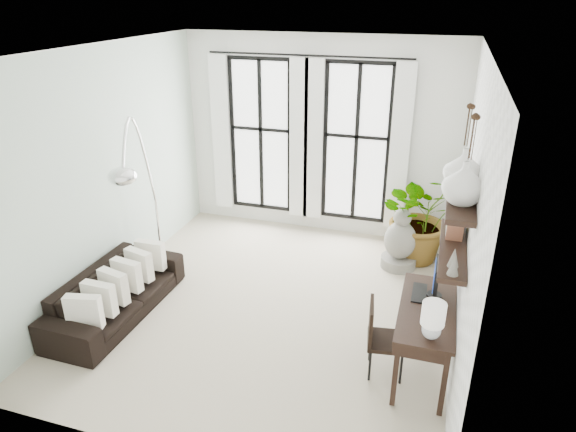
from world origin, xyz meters
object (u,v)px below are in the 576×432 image
at_px(plant, 422,216).
at_px(sofa, 116,293).
at_px(desk, 426,315).
at_px(desk_chair, 380,334).
at_px(arc_lamp, 137,159).
at_px(buddha, 400,243).

bearing_deg(plant, sofa, -143.26).
distance_m(sofa, desk, 3.77).
bearing_deg(desk, desk_chair, -165.64).
xyz_separation_m(sofa, arc_lamp, (0.10, 0.65, 1.57)).
height_order(desk, buddha, desk).
distance_m(desk, desk_chair, 0.52).
relative_size(plant, desk, 1.06).
xyz_separation_m(desk_chair, buddha, (-0.03, 2.38, -0.09)).
xyz_separation_m(sofa, buddha, (3.27, 2.28, 0.09)).
height_order(sofa, desk_chair, desk_chair).
bearing_deg(buddha, arc_lamp, -152.88).
height_order(plant, desk_chair, plant).
distance_m(sofa, desk_chair, 3.31).
distance_m(desk, buddha, 2.34).
height_order(sofa, desk, desk).
xyz_separation_m(sofa, plant, (3.53, 2.64, 0.41)).
bearing_deg(plant, arc_lamp, -149.96).
distance_m(plant, arc_lamp, 4.13).
height_order(desk_chair, arc_lamp, arc_lamp).
bearing_deg(desk, buddha, 101.74).
bearing_deg(sofa, buddha, -54.17).
xyz_separation_m(plant, desk_chair, (-0.23, -2.74, -0.23)).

